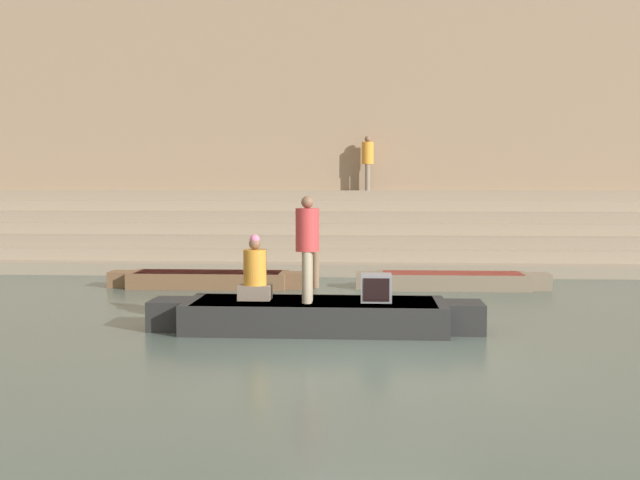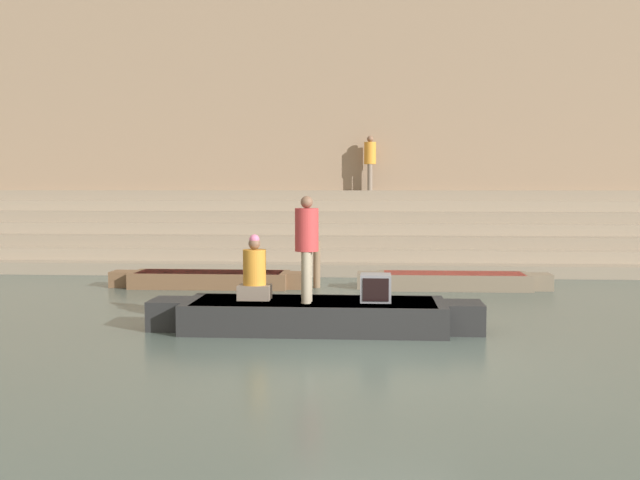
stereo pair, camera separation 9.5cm
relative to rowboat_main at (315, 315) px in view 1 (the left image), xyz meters
name	(u,v)px [view 1 (the left image)]	position (x,y,z in m)	size (l,w,h in m)	color
ground_plane	(372,363)	(0.90, -2.21, -0.26)	(120.00, 120.00, 0.00)	#47544C
ghat_steps	(370,238)	(0.90, 10.39, 0.53)	(36.00, 5.20, 2.20)	gray
back_wall	(370,129)	(0.90, 12.84, 3.93)	(34.20, 1.28, 8.43)	#937A60
rowboat_main	(315,315)	(0.00, 0.00, 0.00)	(5.38, 1.55, 0.48)	black
person_standing	(307,242)	(-0.11, -0.17, 1.20)	(0.38, 0.38, 1.70)	gray
person_rowing	(255,274)	(-0.99, 0.08, 0.64)	(0.53, 0.41, 1.07)	#756656
tv_set	(376,288)	(0.98, -0.01, 0.45)	(0.49, 0.47, 0.44)	slate
moored_boat_shore	(209,279)	(-2.81, 4.95, -0.06)	(4.61, 1.05, 0.36)	brown
moored_boat_distant	(452,280)	(2.76, 5.08, -0.06)	(4.36, 1.05, 0.36)	#756651
mooring_post	(316,264)	(-0.35, 5.07, 0.28)	(0.16, 0.16, 1.08)	brown
person_on_steps	(368,159)	(0.83, 11.88, 2.93)	(0.37, 0.37, 1.72)	#756656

